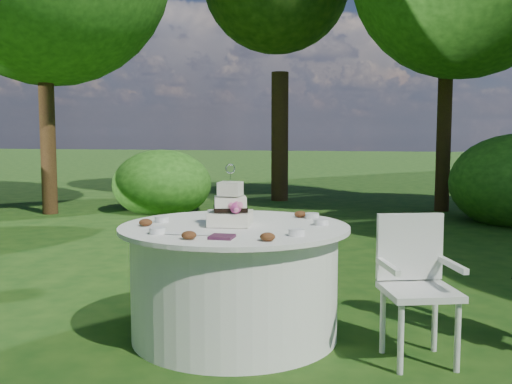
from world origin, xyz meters
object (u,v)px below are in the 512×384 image
napkins (222,237)px  table (235,280)px  cake (231,209)px  chair (415,276)px

napkins → table: bearing=95.7°
cake → chair: (1.21, -0.14, -0.37)m
table → cake: 0.50m
napkins → cake: (-0.07, 0.48, 0.10)m
table → cake: cake is taller
chair → napkins: bearing=-163.2°
napkins → cake: 0.50m
table → cake: size_ratio=3.76×
table → chair: 1.20m
napkins → chair: bearing=16.8°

